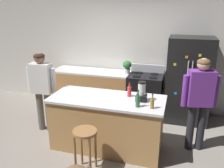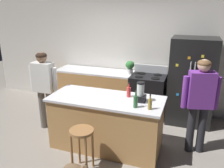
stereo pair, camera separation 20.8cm
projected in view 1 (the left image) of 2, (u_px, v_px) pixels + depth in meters
name	position (u px, v px, depth m)	size (l,w,h in m)	color
ground_plane	(107.00, 146.00, 4.22)	(14.00, 14.00, 0.00)	gray
back_wall	(132.00, 52.00, 5.57)	(8.00, 0.10, 2.70)	silver
kitchen_island	(107.00, 123.00, 4.07)	(1.93, 0.83, 0.94)	#B7844C
back_counter_run	(95.00, 90.00, 5.70)	(2.00, 0.64, 0.94)	#B7844C
refrigerator	(188.00, 80.00, 4.94)	(0.90, 0.73, 1.82)	black
stove_range	(145.00, 95.00, 5.34)	(0.76, 0.65, 1.12)	black
person_by_island_left	(42.00, 85.00, 4.50)	(0.59, 0.24, 1.58)	#66605B
person_by_sink_right	(200.00, 97.00, 3.85)	(0.59, 0.31, 1.63)	#26262B
bar_stool	(85.00, 140.00, 3.44)	(0.36, 0.36, 0.69)	#9E6B3D
potted_plant	(127.00, 66.00, 5.28)	(0.20, 0.20, 0.30)	silver
blender_appliance	(142.00, 93.00, 3.77)	(0.17, 0.17, 0.32)	black
bottle_olive_oil	(138.00, 101.00, 3.54)	(0.07, 0.07, 0.28)	#2D6638
bottle_soda	(129.00, 91.00, 3.96)	(0.07, 0.07, 0.26)	red
bottle_vinegar	(152.00, 103.00, 3.50)	(0.06, 0.06, 0.24)	olive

